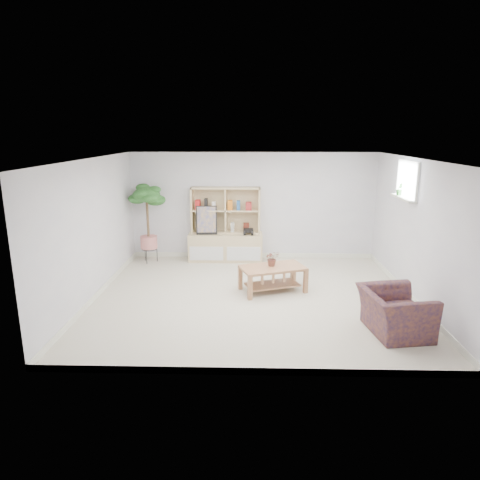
{
  "coord_description": "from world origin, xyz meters",
  "views": [
    {
      "loc": [
        -0.04,
        -7.06,
        2.82
      ],
      "look_at": [
        -0.24,
        0.61,
        0.88
      ],
      "focal_mm": 32.0,
      "sensor_mm": 36.0,
      "label": 1
    }
  ],
  "objects_px": {
    "floor_tree": "(148,224)",
    "armchair": "(395,309)",
    "coffee_table": "(273,279)",
    "storage_unit": "(225,225)"
  },
  "relations": [
    {
      "from": "floor_tree",
      "to": "coffee_table",
      "type": "bearing_deg",
      "value": -33.18
    },
    {
      "from": "coffee_table",
      "to": "floor_tree",
      "type": "xyz_separation_m",
      "value": [
        -2.66,
        1.74,
        0.64
      ]
    },
    {
      "from": "storage_unit",
      "to": "coffee_table",
      "type": "bearing_deg",
      "value": -63.36
    },
    {
      "from": "floor_tree",
      "to": "armchair",
      "type": "bearing_deg",
      "value": -37.9
    },
    {
      "from": "storage_unit",
      "to": "armchair",
      "type": "xyz_separation_m",
      "value": [
        2.64,
        -3.56,
        -0.46
      ]
    },
    {
      "from": "storage_unit",
      "to": "floor_tree",
      "type": "relative_size",
      "value": 0.94
    },
    {
      "from": "storage_unit",
      "to": "coffee_table",
      "type": "distance_m",
      "value": 2.24
    },
    {
      "from": "coffee_table",
      "to": "storage_unit",
      "type": "bearing_deg",
      "value": 97.11
    },
    {
      "from": "coffee_table",
      "to": "armchair",
      "type": "relative_size",
      "value": 1.16
    },
    {
      "from": "floor_tree",
      "to": "armchair",
      "type": "distance_m",
      "value": 5.51
    }
  ]
}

